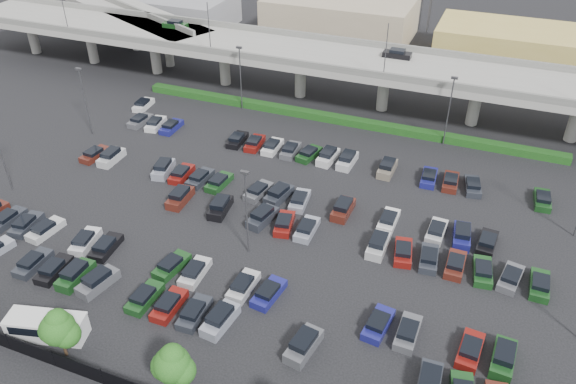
{
  "coord_description": "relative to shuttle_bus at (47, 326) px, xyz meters",
  "views": [
    {
      "loc": [
        21.23,
        -50.06,
        39.6
      ],
      "look_at": [
        0.83,
        1.58,
        2.0
      ],
      "focal_mm": 35.0,
      "sensor_mm": 36.0,
      "label": 1
    }
  ],
  "objects": [
    {
      "name": "overpass",
      "position": [
        11.71,
        57.43,
        5.73
      ],
      "size": [
        150.0,
        13.0,
        15.8
      ],
      "color": "gray",
      "rests_on": "ground"
    },
    {
      "name": "light_poles",
      "position": [
        7.8,
        27.43,
        5.0
      ],
      "size": [
        66.9,
        48.38,
        10.3
      ],
      "color": "#434348",
      "rests_on": "ground"
    },
    {
      "name": "hedge",
      "position": [
        11.92,
        50.43,
        -0.69
      ],
      "size": [
        66.0,
        1.6,
        1.1
      ],
      "primitive_type": "cube",
      "color": "#113C13",
      "rests_on": "ground"
    },
    {
      "name": "on_ramp",
      "position": [
        -40.18,
        68.47,
        5.62
      ],
      "size": [
        50.93,
        30.13,
        8.8
      ],
      "color": "gray",
      "rests_on": "ground"
    },
    {
      "name": "shuttle_bus",
      "position": [
        0.0,
        0.0,
        0.0
      ],
      "size": [
        7.46,
        4.1,
        2.28
      ],
      "color": "silver",
      "rests_on": "ground"
    },
    {
      "name": "parked_cars",
      "position": [
        11.58,
        21.65,
        -0.63
      ],
      "size": [
        62.84,
        41.62,
        1.67
      ],
      "color": "#174219",
      "rests_on": "ground"
    },
    {
      "name": "tree_row",
      "position": [
        12.63,
        -1.1,
        2.28
      ],
      "size": [
        65.07,
        3.66,
        5.94
      ],
      "color": "#332316",
      "rests_on": "ground"
    },
    {
      "name": "ground",
      "position": [
        11.92,
        25.43,
        -1.24
      ],
      "size": [
        280.0,
        280.0,
        0.0
      ],
      "primitive_type": "plane",
      "color": "black"
    },
    {
      "name": "distant_buildings",
      "position": [
        24.3,
        87.24,
        2.51
      ],
      "size": [
        138.0,
        24.0,
        9.0
      ],
      "color": "gray",
      "rests_on": "ground"
    }
  ]
}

